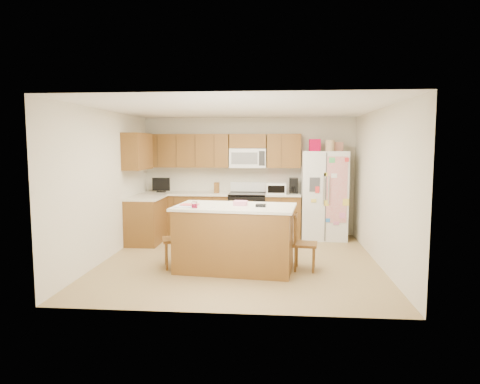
# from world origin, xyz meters

# --- Properties ---
(ground) EXTENTS (4.50, 4.50, 0.00)m
(ground) POSITION_xyz_m (0.00, 0.00, 0.00)
(ground) COLOR olive
(ground) RESTS_ON ground
(room_shell) EXTENTS (4.60, 4.60, 2.52)m
(room_shell) POSITION_xyz_m (0.00, 0.00, 1.44)
(room_shell) COLOR beige
(room_shell) RESTS_ON ground
(cabinetry) EXTENTS (3.36, 1.56, 2.15)m
(cabinetry) POSITION_xyz_m (-0.98, 1.79, 0.91)
(cabinetry) COLOR brown
(cabinetry) RESTS_ON ground
(stove) EXTENTS (0.76, 0.65, 1.13)m
(stove) POSITION_xyz_m (0.00, 1.94, 0.47)
(stove) COLOR black
(stove) RESTS_ON ground
(refrigerator) EXTENTS (0.90, 0.79, 2.04)m
(refrigerator) POSITION_xyz_m (1.57, 1.87, 0.92)
(refrigerator) COLOR white
(refrigerator) RESTS_ON ground
(island) EXTENTS (1.92, 1.25, 1.09)m
(island) POSITION_xyz_m (-0.03, -0.48, 0.50)
(island) COLOR brown
(island) RESTS_ON ground
(windsor_chair_left) EXTENTS (0.49, 0.51, 0.96)m
(windsor_chair_left) POSITION_xyz_m (-0.96, -0.43, 0.45)
(windsor_chair_left) COLOR brown
(windsor_chair_left) RESTS_ON ground
(windsor_chair_back) EXTENTS (0.50, 0.48, 0.99)m
(windsor_chair_back) POSITION_xyz_m (0.05, 0.27, 0.47)
(windsor_chair_back) COLOR brown
(windsor_chair_back) RESTS_ON ground
(windsor_chair_right) EXTENTS (0.40, 0.42, 0.87)m
(windsor_chair_right) POSITION_xyz_m (1.02, -0.43, 0.41)
(windsor_chair_right) COLOR brown
(windsor_chair_right) RESTS_ON ground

